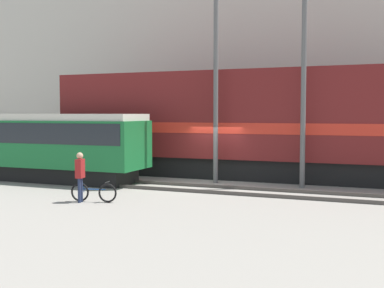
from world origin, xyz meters
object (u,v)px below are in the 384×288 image
bicycle (94,192)px  utility_pole_left (216,86)px  person (80,172)px  utility_pole_center (304,84)px  streetcar (50,143)px  freight_locomotive (248,123)px

bicycle → utility_pole_left: bearing=67.7°
person → utility_pole_center: utility_pole_center is taller
utility_pole_left → streetcar: bearing=-163.8°
streetcar → bicycle: 6.38m
bicycle → streetcar: bearing=141.5°
freight_locomotive → streetcar: size_ratio=2.08×
freight_locomotive → streetcar: freight_locomotive is taller
person → utility_pole_left: bearing=65.3°
person → utility_pole_center: 9.72m
utility_pole_center → person: bearing=-137.1°
streetcar → utility_pole_left: bearing=16.2°
streetcar → utility_pole_center: size_ratio=1.06×
utility_pole_left → utility_pole_center: 3.83m
freight_locomotive → streetcar: 9.32m
utility_pole_left → utility_pole_center: (3.83, 0.00, 0.02)m
bicycle → utility_pole_center: size_ratio=0.19×
freight_locomotive → utility_pole_left: utility_pole_left is taller
freight_locomotive → utility_pole_left: bearing=-112.8°
bicycle → utility_pole_center: utility_pole_center is taller
streetcar → person: bearing=-42.5°
bicycle → person: size_ratio=0.96×
freight_locomotive → utility_pole_left: 2.84m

